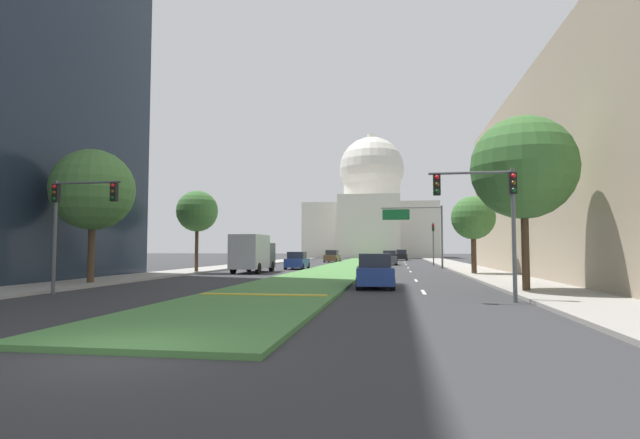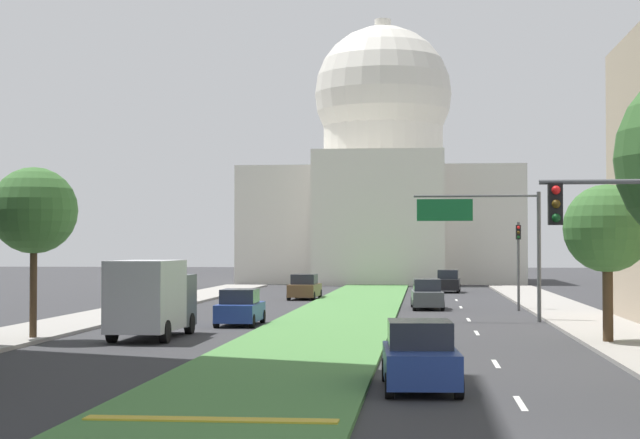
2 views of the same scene
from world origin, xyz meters
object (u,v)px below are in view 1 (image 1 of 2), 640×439
object	(u,v)px
box_truck_delivery	(253,253)
street_tree_right_near	(523,168)
street_tree_left_near	(93,190)
street_tree_right_mid	(473,218)
sedan_distant	(389,258)
capitol_building	(372,211)
traffic_light_far_right	(433,238)
sedan_midblock	(297,261)
traffic_light_near_right	(491,204)
sedan_lead_stopped	(375,272)
sedan_far_horizon	(332,257)
sedan_very_far	(402,255)
traffic_light_near_left	(72,210)
overhead_guide_sign	(418,223)
street_tree_left_mid	(197,211)

from	to	relation	value
box_truck_delivery	street_tree_right_near	bearing A→B (deg)	-42.05
street_tree_left_near	street_tree_right_mid	world-z (taller)	street_tree_left_near
sedan_distant	box_truck_delivery	distance (m)	24.36
capitol_building	traffic_light_far_right	world-z (taller)	capitol_building
street_tree_right_mid	sedan_midblock	world-z (taller)	street_tree_right_mid
street_tree_left_near	street_tree_right_mid	distance (m)	26.83
traffic_light_near_right	sedan_lead_stopped	bearing A→B (deg)	127.77
sedan_far_horizon	sedan_very_far	bearing A→B (deg)	49.99
traffic_light_far_right	sedan_very_far	bearing A→B (deg)	98.15
traffic_light_near_left	street_tree_right_near	xyz separation A→B (m)	(20.46, 3.84, 2.05)
traffic_light_near_left	box_truck_delivery	world-z (taller)	traffic_light_near_left
sedan_lead_stopped	street_tree_right_near	bearing A→B (deg)	-16.27
street_tree_left_near	sedan_distant	world-z (taller)	street_tree_left_near
sedan_distant	traffic_light_near_left	bearing A→B (deg)	-108.19
street_tree_left_near	sedan_midblock	distance (m)	23.97
traffic_light_far_right	street_tree_right_near	bearing A→B (deg)	-87.75
sedan_midblock	traffic_light_near_left	bearing A→B (deg)	-99.80
overhead_guide_sign	sedan_far_horizon	bearing A→B (deg)	118.98
traffic_light_far_right	capitol_building	bearing A→B (deg)	100.87
overhead_guide_sign	street_tree_right_mid	xyz separation A→B (m)	(3.64, -12.24, -0.27)
sedan_lead_stopped	sedan_very_far	xyz separation A→B (m)	(2.10, 59.08, 0.02)
sedan_very_far	box_truck_delivery	size ratio (longest dim) A/B	0.66
sedan_lead_stopped	sedan_distant	size ratio (longest dim) A/B	0.93
street_tree_left_near	sedan_midblock	xyz separation A→B (m)	(7.33, 22.36, -4.59)
traffic_light_near_right	sedan_far_horizon	size ratio (longest dim) A/B	1.14
overhead_guide_sign	sedan_lead_stopped	xyz separation A→B (m)	(-3.44, -25.32, -3.84)
street_tree_left_mid	sedan_midblock	world-z (taller)	street_tree_left_mid
traffic_light_near_right	street_tree_left_near	world-z (taller)	street_tree_left_near
box_truck_delivery	overhead_guide_sign	bearing A→B (deg)	37.70
sedan_far_horizon	street_tree_right_mid	bearing A→B (deg)	-65.28
traffic_light_far_right	street_tree_left_near	xyz separation A→B (m)	(-21.59, -35.09, 2.09)
street_tree_right_near	box_truck_delivery	world-z (taller)	street_tree_right_near
traffic_light_near_left	overhead_guide_sign	distance (m)	35.48
street_tree_left_mid	sedan_distant	xyz separation A→B (m)	(15.64, 23.16, -4.33)
street_tree_right_mid	sedan_lead_stopped	xyz separation A→B (m)	(-7.08, -13.09, -3.58)
overhead_guide_sign	sedan_far_horizon	distance (m)	24.65
traffic_light_near_left	overhead_guide_sign	xyz separation A→B (m)	(16.83, 31.22, 0.88)
street_tree_left_near	box_truck_delivery	bearing A→B (deg)	71.40
traffic_light_far_right	street_tree_right_mid	bearing A→B (deg)	-86.13
capitol_building	street_tree_right_near	distance (m)	89.11
traffic_light_near_right	sedan_lead_stopped	size ratio (longest dim) A/B	1.20
street_tree_left_mid	sedan_midblock	bearing A→B (deg)	53.54
traffic_light_near_right	sedan_lead_stopped	world-z (taller)	traffic_light_near_right
sedan_very_far	traffic_light_near_right	bearing A→B (deg)	-87.64
sedan_midblock	street_tree_right_mid	bearing A→B (deg)	-28.77
street_tree_right_near	street_tree_right_mid	distance (m)	15.22
street_tree_right_mid	sedan_very_far	world-z (taller)	street_tree_right_mid
capitol_building	sedan_midblock	xyz separation A→B (m)	(-4.32, -64.48, -9.89)
traffic_light_near_left	street_tree_left_mid	xyz separation A→B (m)	(-1.95, 18.52, 1.38)
street_tree_right_near	sedan_distant	xyz separation A→B (m)	(-6.76, 37.84, -5.01)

